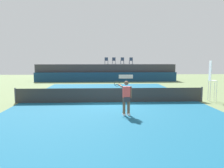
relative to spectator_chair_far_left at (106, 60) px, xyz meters
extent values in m
plane|color=#6B7F51|center=(-0.08, -12.05, -2.69)|extent=(48.00, 48.00, 0.00)
cube|color=#16597A|center=(-0.08, -15.05, -2.69)|extent=(12.00, 22.00, 0.00)
cube|color=navy|center=(-0.08, -1.55, -2.09)|extent=(18.00, 0.20, 1.20)
cube|color=white|center=(2.42, -1.66, -2.03)|extent=(1.80, 0.02, 0.50)
cube|color=#38383D|center=(-0.08, 0.25, -1.59)|extent=(18.00, 2.80, 2.20)
cylinder|color=#2D3D56|center=(0.23, 0.26, -0.27)|extent=(0.04, 0.04, 0.44)
cylinder|color=#2D3D56|center=(-0.18, 0.29, -0.27)|extent=(0.04, 0.04, 0.44)
cylinder|color=#2D3D56|center=(0.19, -0.14, -0.27)|extent=(0.04, 0.04, 0.44)
cylinder|color=#2D3D56|center=(-0.21, -0.11, -0.27)|extent=(0.04, 0.04, 0.44)
cube|color=#2D3D56|center=(0.01, 0.07, -0.04)|extent=(0.48, 0.48, 0.03)
cube|color=#2D3D56|center=(-0.01, -0.13, 0.19)|extent=(0.44, 0.06, 0.42)
cylinder|color=#2D3D56|center=(1.24, 0.64, -0.27)|extent=(0.04, 0.04, 0.44)
cylinder|color=#2D3D56|center=(0.84, 0.68, -0.27)|extent=(0.04, 0.04, 0.44)
cylinder|color=#2D3D56|center=(1.21, 0.24, -0.27)|extent=(0.04, 0.04, 0.44)
cylinder|color=#2D3D56|center=(0.80, 0.28, -0.27)|extent=(0.04, 0.04, 0.44)
cube|color=#2D3D56|center=(1.02, 0.46, -0.04)|extent=(0.48, 0.48, 0.03)
cube|color=#2D3D56|center=(1.01, 0.25, 0.19)|extent=(0.44, 0.07, 0.42)
cylinder|color=#2D3D56|center=(2.33, 0.44, -0.27)|extent=(0.04, 0.04, 0.44)
cylinder|color=#2D3D56|center=(1.93, 0.44, -0.27)|extent=(0.04, 0.04, 0.44)
cylinder|color=#2D3D56|center=(2.33, 0.03, -0.27)|extent=(0.04, 0.04, 0.44)
cylinder|color=#2D3D56|center=(1.93, 0.04, -0.27)|extent=(0.04, 0.04, 0.44)
cube|color=#2D3D56|center=(2.13, 0.24, -0.04)|extent=(0.44, 0.44, 0.03)
cube|color=#2D3D56|center=(2.13, 0.03, 0.19)|extent=(0.44, 0.03, 0.42)
cylinder|color=#2D3D56|center=(3.46, 0.19, -0.27)|extent=(0.04, 0.04, 0.44)
cylinder|color=#2D3D56|center=(3.06, 0.19, -0.27)|extent=(0.04, 0.04, 0.44)
cylinder|color=#2D3D56|center=(3.46, -0.21, -0.27)|extent=(0.04, 0.04, 0.44)
cylinder|color=#2D3D56|center=(3.06, -0.22, -0.27)|extent=(0.04, 0.04, 0.44)
cube|color=#2D3D56|center=(3.26, -0.01, -0.04)|extent=(0.44, 0.44, 0.03)
cube|color=#2D3D56|center=(3.26, -0.22, 0.19)|extent=(0.44, 0.03, 0.42)
cylinder|color=white|center=(7.02, -15.28, -1.99)|extent=(0.04, 0.04, 1.40)
cylinder|color=white|center=(7.07, -14.88, -1.99)|extent=(0.04, 0.04, 1.40)
cylinder|color=white|center=(6.61, -15.23, -1.99)|extent=(0.04, 0.04, 1.40)
cylinder|color=white|center=(6.67, -14.83, -1.99)|extent=(0.04, 0.04, 1.40)
cube|color=white|center=(6.84, -15.05, -1.28)|extent=(0.49, 0.49, 0.03)
cube|color=white|center=(6.64, -15.02, -0.60)|extent=(0.08, 0.44, 1.33)
cube|color=#2D2D2D|center=(-0.08, -15.05, -2.22)|extent=(12.40, 0.02, 0.95)
cylinder|color=#4C4C51|center=(-6.28, -15.05, -2.19)|extent=(0.10, 0.10, 1.00)
cylinder|color=#4C4C51|center=(6.12, -15.05, -2.19)|extent=(0.10, 0.10, 1.00)
cube|color=white|center=(0.71, -18.54, -2.64)|extent=(0.16, 0.28, 0.10)
cylinder|color=brown|center=(0.71, -18.54, -2.18)|extent=(0.14, 0.14, 0.82)
cube|color=white|center=(0.47, -18.58, -2.64)|extent=(0.16, 0.28, 0.10)
cylinder|color=brown|center=(0.47, -18.58, -2.18)|extent=(0.14, 0.14, 0.82)
cube|color=#333338|center=(0.59, -18.56, -1.85)|extent=(0.37, 0.28, 0.24)
cube|color=#E54C47|center=(0.59, -18.56, -1.49)|extent=(0.39, 0.26, 0.56)
sphere|color=brown|center=(0.59, -18.56, -1.03)|extent=(0.22, 0.22, 0.22)
cylinder|color=brown|center=(0.83, -18.52, -1.51)|extent=(0.09, 0.09, 0.60)
cylinder|color=brown|center=(0.31, -18.34, -1.19)|extent=(0.20, 0.61, 0.14)
cylinder|color=black|center=(0.23, -17.92, -1.16)|extent=(0.30, 0.09, 0.03)
torus|color=black|center=(0.18, -17.64, -1.16)|extent=(0.30, 0.08, 0.30)
sphere|color=#D8EA33|center=(3.65, -14.38, -2.66)|extent=(0.07, 0.07, 0.07)
camera|label=1|loc=(-0.66, -29.66, 0.16)|focal=35.79mm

